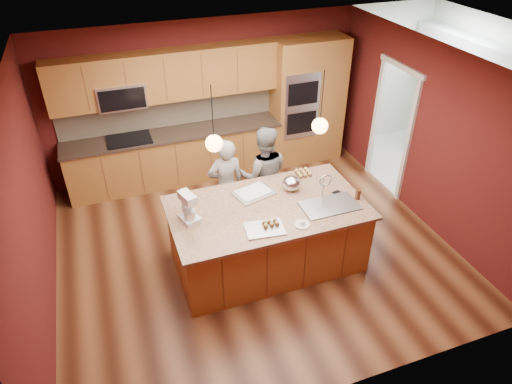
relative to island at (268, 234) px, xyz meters
name	(u,v)px	position (x,y,z in m)	size (l,w,h in m)	color
floor	(253,245)	(-0.09, 0.39, -0.48)	(5.50, 5.50, 0.00)	#3E1D10
ceiling	(252,67)	(-0.09, 0.39, 2.22)	(5.50, 5.50, 0.00)	white
wall_back	(205,98)	(-0.09, 2.89, 0.87)	(5.50, 5.50, 0.00)	#4D1513
wall_front	(346,302)	(-0.09, -2.11, 0.87)	(5.50, 5.50, 0.00)	#4D1513
wall_left	(28,209)	(-2.84, 0.39, 0.87)	(5.00, 5.00, 0.00)	#4D1513
wall_right	(426,135)	(2.66, 0.39, 0.87)	(5.00, 5.00, 0.00)	#4D1513
cabinet_run	(171,129)	(-0.77, 2.63, 0.50)	(3.74, 0.64, 2.30)	olive
oven_column	(307,101)	(1.76, 2.58, 0.67)	(1.30, 0.62, 2.30)	olive
doorway_trim	(391,131)	(2.64, 1.19, 0.57)	(0.08, 1.11, 2.20)	silver
laundry_room	(467,60)	(4.26, 1.59, 1.47)	(2.60, 2.70, 2.70)	#BBBBB4
pendant_left	(214,143)	(-0.69, 0.00, 1.52)	(0.20, 0.20, 0.80)	black
pendant_right	(320,126)	(0.66, 0.00, 1.52)	(0.20, 0.20, 0.80)	black
island	(268,234)	(0.00, 0.00, 0.00)	(2.58, 1.44, 1.33)	olive
person_left	(226,185)	(-0.30, 0.98, 0.26)	(0.55, 0.36, 1.50)	black
person_right	(264,176)	(0.30, 0.98, 0.31)	(0.77, 0.60, 1.59)	gray
stand_mixer	(188,209)	(-1.04, 0.08, 0.63)	(0.27, 0.32, 0.39)	white
sheet_cake	(253,193)	(-0.09, 0.34, 0.49)	(0.59, 0.50, 0.05)	silver
cooling_rack	(265,229)	(-0.22, -0.43, 0.47)	(0.47, 0.33, 0.02)	silver
mixing_bowl	(291,183)	(0.44, 0.27, 0.56)	(0.25, 0.25, 0.22)	#BBBCC3
plate	(302,225)	(0.25, -0.51, 0.47)	(0.20, 0.20, 0.01)	silver
tumbler	(358,194)	(1.18, -0.24, 0.53)	(0.07, 0.07, 0.14)	#3D1F0F
phone	(336,192)	(0.99, -0.01, 0.47)	(0.11, 0.06, 0.01)	black
cupcakes_left	(189,202)	(-0.97, 0.41, 0.49)	(0.14, 0.14, 0.06)	tan
cupcakes_rack	(271,223)	(-0.13, -0.39, 0.51)	(0.22, 0.14, 0.06)	tan
cupcakes_right	(303,173)	(0.76, 0.57, 0.50)	(0.22, 0.22, 0.07)	tan
washer	(454,147)	(4.14, 1.23, -0.03)	(0.57, 0.58, 0.91)	white
dryer	(430,132)	(4.11, 1.86, -0.01)	(0.58, 0.60, 0.94)	white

